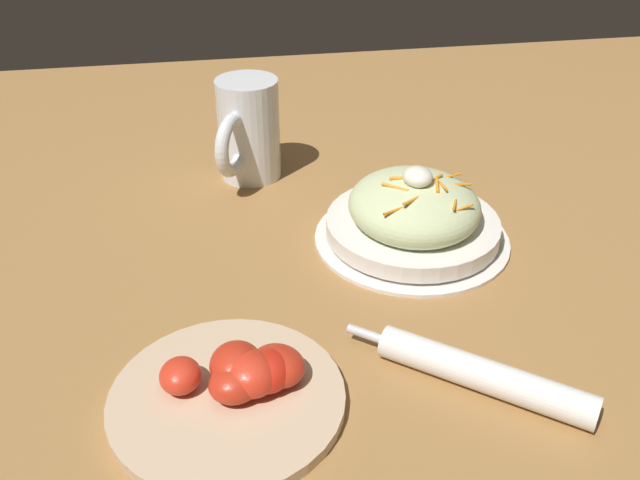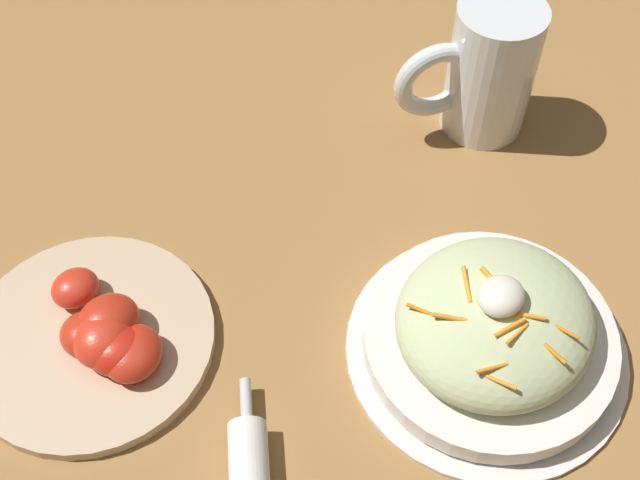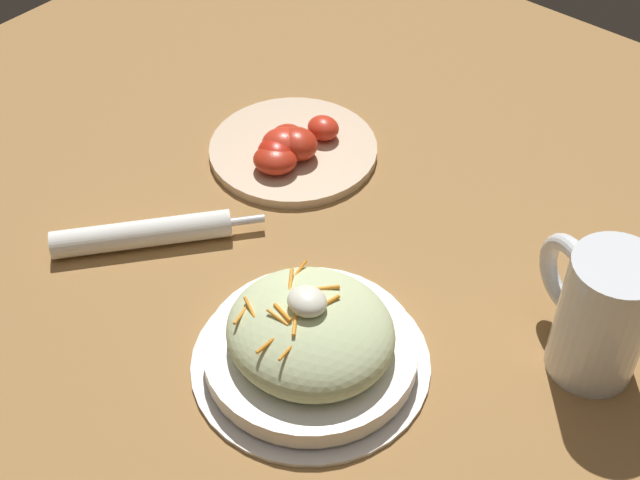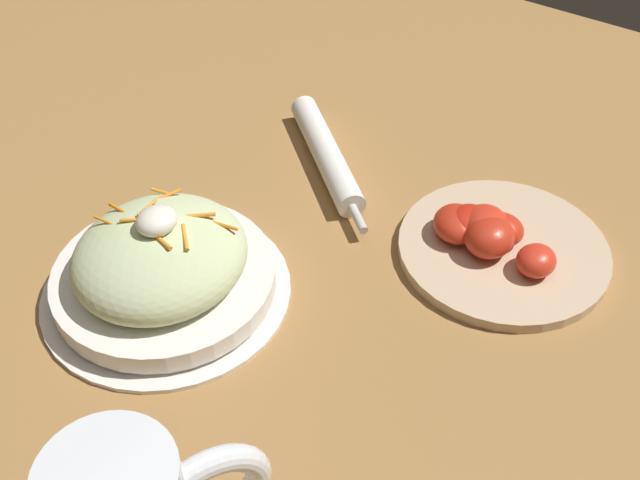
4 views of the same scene
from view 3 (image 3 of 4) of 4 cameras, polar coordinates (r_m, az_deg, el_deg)
name	(u,v)px [view 3 (image 3 of 4)]	position (r m, az deg, el deg)	size (l,w,h in m)	color
ground_plane	(299,355)	(0.85, -1.37, -7.34)	(1.43, 1.43, 0.00)	#9E703D
salad_plate	(308,344)	(0.81, -0.75, -6.61)	(0.22, 0.22, 0.09)	white
beer_mug	(599,317)	(0.83, 17.33, -4.70)	(0.13, 0.09, 0.13)	white
napkin_roll	(144,234)	(0.95, -11.13, 0.40)	(0.15, 0.19, 0.03)	white
tomato_plate	(291,148)	(1.05, -1.85, 5.87)	(0.20, 0.20, 0.05)	#D1B28E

